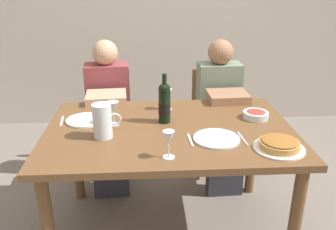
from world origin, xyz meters
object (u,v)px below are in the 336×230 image
(baked_tart, at_px, (279,144))
(dinner_plate_right_setting, at_px, (217,139))
(wine_bottle, at_px, (164,103))
(salad_bowl, at_px, (256,114))
(wine_glass_left_diner, at_px, (113,108))
(chair_left, at_px, (110,114))
(water_pitcher, at_px, (103,123))
(dinner_plate_left_setting, at_px, (86,120))
(wine_glass_centre, at_px, (169,139))
(wine_glass_right_diner, at_px, (167,95))
(dining_table, at_px, (169,142))
(chair_right, at_px, (214,113))
(diner_right, at_px, (221,110))
(diner_left, at_px, (108,111))

(baked_tart, xyz_separation_m, dinner_plate_right_setting, (-0.31, 0.14, -0.02))
(wine_bottle, height_order, salad_bowl, wine_bottle)
(wine_glass_left_diner, xyz_separation_m, chair_left, (-0.12, 0.84, -0.37))
(water_pitcher, xyz_separation_m, baked_tart, (0.95, -0.21, -0.06))
(baked_tart, height_order, dinner_plate_left_setting, baked_tart)
(chair_left, bearing_deg, wine_glass_centre, 104.32)
(wine_glass_right_diner, relative_size, dinner_plate_right_setting, 0.55)
(dining_table, bearing_deg, baked_tart, -28.65)
(chair_right, bearing_deg, dinner_plate_left_setting, 34.58)
(wine_glass_centre, distance_m, diner_right, 1.14)
(water_pitcher, bearing_deg, diner_left, 94.11)
(dining_table, xyz_separation_m, baked_tart, (0.57, -0.31, 0.12))
(baked_tart, bearing_deg, diner_right, 96.88)
(wine_bottle, bearing_deg, diner_right, 48.44)
(diner_left, bearing_deg, water_pitcher, 89.86)
(diner_left, bearing_deg, chair_right, -171.46)
(baked_tart, distance_m, wine_glass_right_diner, 0.85)
(chair_right, xyz_separation_m, diner_right, (0.01, -0.24, 0.12))
(dinner_plate_right_setting, distance_m, diner_right, 0.85)
(salad_bowl, relative_size, dinner_plate_right_setting, 0.61)
(water_pitcher, height_order, wine_glass_right_diner, water_pitcher)
(baked_tart, xyz_separation_m, dinner_plate_left_setting, (-1.10, 0.46, -0.02))
(water_pitcher, distance_m, wine_glass_left_diner, 0.18)
(wine_glass_left_diner, bearing_deg, dinner_plate_right_setting, -22.61)
(dining_table, relative_size, dinner_plate_right_setting, 5.65)
(wine_glass_right_diner, bearing_deg, baked_tart, -48.22)
(wine_glass_right_diner, distance_m, dinner_plate_right_setting, 0.56)
(wine_bottle, bearing_deg, diner_left, 125.99)
(wine_glass_left_diner, height_order, diner_left, diner_left)
(baked_tart, distance_m, dinner_plate_left_setting, 1.19)
(baked_tart, height_order, wine_glass_left_diner, wine_glass_left_diner)
(salad_bowl, relative_size, wine_glass_centre, 1.10)
(dining_table, distance_m, dinner_plate_left_setting, 0.56)
(diner_right, bearing_deg, baked_tart, 94.58)
(wine_glass_right_diner, height_order, dinner_plate_right_setting, wine_glass_right_diner)
(dining_table, distance_m, water_pitcher, 0.44)
(dining_table, bearing_deg, wine_glass_left_diner, 167.76)
(chair_left, height_order, chair_right, same)
(diner_left, bearing_deg, dinner_plate_left_setting, 76.59)
(wine_glass_right_diner, xyz_separation_m, wine_glass_centre, (-0.03, -0.69, 0.00))
(water_pitcher, height_order, dinner_plate_left_setting, water_pitcher)
(wine_glass_left_diner, xyz_separation_m, diner_left, (-0.10, 0.60, -0.25))
(diner_right, bearing_deg, wine_glass_left_diner, 33.11)
(dinner_plate_right_setting, bearing_deg, dinner_plate_left_setting, 157.81)
(wine_bottle, height_order, diner_right, diner_right)
(wine_glass_left_diner, distance_m, dinner_plate_left_setting, 0.23)
(water_pitcher, distance_m, dinner_plate_right_setting, 0.65)
(dining_table, bearing_deg, wine_glass_right_diner, 88.92)
(wine_bottle, height_order, water_pitcher, wine_bottle)
(baked_tart, distance_m, diner_left, 1.42)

